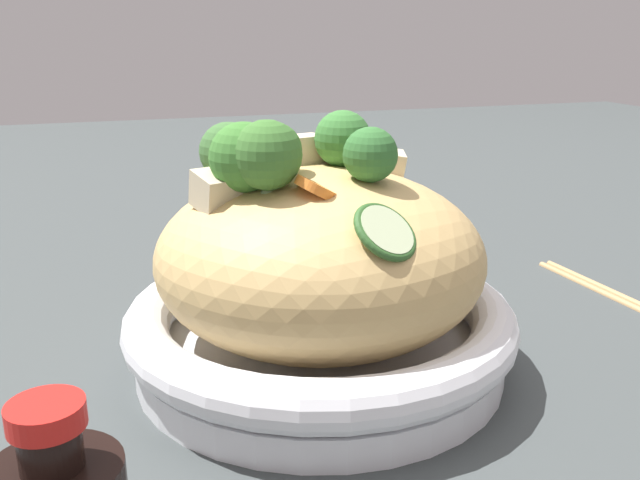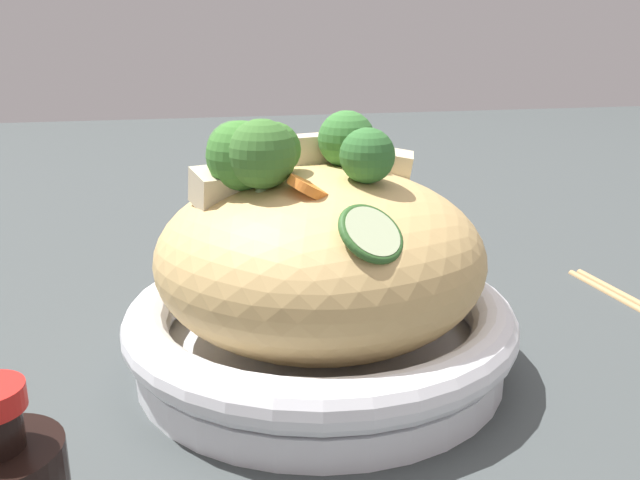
# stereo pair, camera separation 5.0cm
# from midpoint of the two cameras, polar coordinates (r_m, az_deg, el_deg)

# --- Properties ---
(ground_plane) EXTENTS (3.00, 3.00, 0.00)m
(ground_plane) POSITION_cam_midpoint_polar(r_m,az_deg,el_deg) (0.54, 2.70, -10.30)
(ground_plane) COLOR #3C4242
(serving_bowl) EXTENTS (0.29, 0.29, 0.06)m
(serving_bowl) POSITION_cam_midpoint_polar(r_m,az_deg,el_deg) (0.52, 2.75, -7.48)
(serving_bowl) COLOR white
(serving_bowl) RESTS_ON ground_plane
(noodle_heap) EXTENTS (0.24, 0.24, 0.13)m
(noodle_heap) POSITION_cam_midpoint_polar(r_m,az_deg,el_deg) (0.50, 2.83, -1.44)
(noodle_heap) COLOR tan
(noodle_heap) RESTS_ON serving_bowl
(broccoli_florets) EXTENTS (0.13, 0.14, 0.07)m
(broccoli_florets) POSITION_cam_midpoint_polar(r_m,az_deg,el_deg) (0.48, -0.49, 7.17)
(broccoli_florets) COLOR #8FB172
(broccoli_florets) RESTS_ON serving_bowl
(carrot_coins) EXTENTS (0.08, 0.12, 0.03)m
(carrot_coins) POSITION_cam_midpoint_polar(r_m,az_deg,el_deg) (0.50, -0.44, 5.52)
(carrot_coins) COLOR orange
(carrot_coins) RESTS_ON serving_bowl
(zucchini_slices) EXTENTS (0.06, 0.20, 0.05)m
(zucchini_slices) POSITION_cam_midpoint_polar(r_m,az_deg,el_deg) (0.48, 4.12, 3.80)
(zucchini_slices) COLOR beige
(zucchini_slices) RESTS_ON serving_bowl
(chicken_chunks) EXTENTS (0.18, 0.09, 0.04)m
(chicken_chunks) POSITION_cam_midpoint_polar(r_m,az_deg,el_deg) (0.52, 2.82, 5.94)
(chicken_chunks) COLOR beige
(chicken_chunks) RESTS_ON serving_bowl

